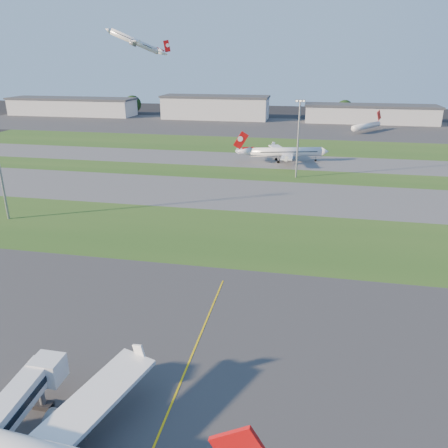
# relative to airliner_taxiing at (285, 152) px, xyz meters

# --- Properties ---
(ground) EXTENTS (700.00, 700.00, 0.00)m
(ground) POSITION_rel_airliner_taxiing_xyz_m (-9.56, -131.58, -3.81)
(ground) COLOR black
(ground) RESTS_ON ground
(apron_near) EXTENTS (300.00, 70.00, 0.01)m
(apron_near) POSITION_rel_airliner_taxiing_xyz_m (-9.56, -131.58, -3.81)
(apron_near) COLOR #333335
(apron_near) RESTS_ON ground
(grass_strip_a) EXTENTS (300.00, 34.00, 0.01)m
(grass_strip_a) POSITION_rel_airliner_taxiing_xyz_m (-9.56, -79.58, -3.81)
(grass_strip_a) COLOR #264F1A
(grass_strip_a) RESTS_ON ground
(taxiway_a) EXTENTS (300.00, 32.00, 0.01)m
(taxiway_a) POSITION_rel_airliner_taxiing_xyz_m (-9.56, -46.58, -3.81)
(taxiway_a) COLOR #515154
(taxiway_a) RESTS_ON ground
(grass_strip_b) EXTENTS (300.00, 18.00, 0.01)m
(grass_strip_b) POSITION_rel_airliner_taxiing_xyz_m (-9.56, -21.58, -3.81)
(grass_strip_b) COLOR #264F1A
(grass_strip_b) RESTS_ON ground
(taxiway_b) EXTENTS (300.00, 26.00, 0.01)m
(taxiway_b) POSITION_rel_airliner_taxiing_xyz_m (-9.56, 0.42, -3.81)
(taxiway_b) COLOR #515154
(taxiway_b) RESTS_ON ground
(grass_strip_c) EXTENTS (300.00, 40.00, 0.01)m
(grass_strip_c) POSITION_rel_airliner_taxiing_xyz_m (-9.56, 33.42, -3.81)
(grass_strip_c) COLOR #264F1A
(grass_strip_c) RESTS_ON ground
(apron_far) EXTENTS (400.00, 80.00, 0.01)m
(apron_far) POSITION_rel_airliner_taxiing_xyz_m (-9.56, 93.42, -3.81)
(apron_far) COLOR #333335
(apron_far) RESTS_ON ground
(yellow_line) EXTENTS (0.25, 60.00, 0.02)m
(yellow_line) POSITION_rel_airliner_taxiing_xyz_m (-4.56, -131.58, -3.81)
(yellow_line) COLOR gold
(yellow_line) RESTS_ON ground
(airliner_taxiing) EXTENTS (34.16, 28.64, 10.86)m
(airliner_taxiing) POSITION_rel_airliner_taxiing_xyz_m (0.00, 0.00, 0.00)
(airliner_taxiing) COLOR white
(airliner_taxiing) RESTS_ON ground
(airliner_departing) EXTENTS (31.89, 27.04, 10.48)m
(airliner_departing) POSITION_rel_airliner_taxiing_xyz_m (-89.26, 75.58, 43.11)
(airliner_departing) COLOR white
(mini_jet_near) EXTENTS (18.04, 24.28, 9.48)m
(mini_jet_near) POSITION_rel_airliner_taxiing_xyz_m (39.48, 84.38, -0.53)
(mini_jet_near) COLOR white
(mini_jet_near) RESTS_ON ground
(light_mast_centre) EXTENTS (3.20, 0.70, 25.80)m
(light_mast_centre) POSITION_rel_airliner_taxiing_xyz_m (5.44, -23.58, 11.00)
(light_mast_centre) COLOR gray
(light_mast_centre) RESTS_ON ground
(hangar_far_west) EXTENTS (91.80, 23.00, 12.20)m
(hangar_far_west) POSITION_rel_airliner_taxiing_xyz_m (-159.56, 123.42, 2.32)
(hangar_far_west) COLOR #A6A9AE
(hangar_far_west) RESTS_ON ground
(hangar_west) EXTENTS (71.40, 23.00, 15.20)m
(hangar_west) POSITION_rel_airliner_taxiing_xyz_m (-54.56, 123.42, 3.82)
(hangar_west) COLOR #A6A9AE
(hangar_west) RESTS_ON ground
(hangar_east) EXTENTS (81.60, 23.00, 11.20)m
(hangar_east) POSITION_rel_airliner_taxiing_xyz_m (45.44, 123.42, 1.82)
(hangar_east) COLOR #A6A9AE
(hangar_east) RESTS_ON ground
(tree_far_west) EXTENTS (11.00, 11.00, 12.00)m
(tree_far_west) POSITION_rel_airliner_taxiing_xyz_m (-199.56, 136.42, 2.67)
(tree_far_west) COLOR black
(tree_far_west) RESTS_ON ground
(tree_west) EXTENTS (12.10, 12.10, 13.20)m
(tree_west) POSITION_rel_airliner_taxiing_xyz_m (-119.56, 138.42, 3.32)
(tree_west) COLOR black
(tree_west) RESTS_ON ground
(tree_mid_west) EXTENTS (9.90, 9.90, 10.80)m
(tree_mid_west) POSITION_rel_airliner_taxiing_xyz_m (-29.56, 134.42, 2.02)
(tree_mid_west) COLOR black
(tree_mid_west) RESTS_ON ground
(tree_mid_east) EXTENTS (11.55, 11.55, 12.60)m
(tree_mid_east) POSITION_rel_airliner_taxiing_xyz_m (30.44, 137.42, 3.00)
(tree_mid_east) COLOR black
(tree_mid_east) RESTS_ON ground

